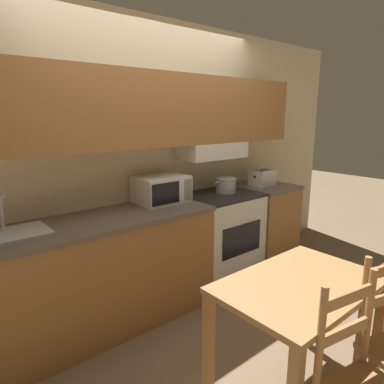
{
  "coord_description": "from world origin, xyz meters",
  "views": [
    {
      "loc": [
        -1.74,
        -2.71,
        1.69
      ],
      "look_at": [
        0.05,
        -0.56,
        1.06
      ],
      "focal_mm": 32.0,
      "sensor_mm": 36.0,
      "label": 1
    }
  ],
  "objects": [
    {
      "name": "stove_range",
      "position": [
        0.65,
        -0.3,
        0.46
      ],
      "size": [
        0.76,
        0.6,
        0.91
      ],
      "color": "white",
      "rests_on": "ground_plane"
    },
    {
      "name": "ground_plane",
      "position": [
        0.0,
        0.0,
        0.0
      ],
      "size": [
        16.0,
        16.0,
        0.0
      ],
      "primitive_type": "plane",
      "color": "#7F664C"
    },
    {
      "name": "wall_back",
      "position": [
        0.02,
        -0.07,
        1.49
      ],
      "size": [
        5.67,
        0.38,
        2.55
      ],
      "color": "beige",
      "rests_on": "ground_plane"
    },
    {
      "name": "lower_counter_main",
      "position": [
        -0.69,
        -0.31,
        0.46
      ],
      "size": [
        1.91,
        0.64,
        0.91
      ],
      "color": "#A36B38",
      "rests_on": "ground_plane"
    },
    {
      "name": "sink_basin",
      "position": [
        -1.31,
        -0.31,
        0.93
      ],
      "size": [
        0.5,
        0.34,
        0.28
      ],
      "color": "#B7BABF",
      "rests_on": "lower_counter_main"
    },
    {
      "name": "toaster",
      "position": [
        1.3,
        -0.3,
        1.0
      ],
      "size": [
        0.26,
        0.21,
        0.18
      ],
      "color": "white",
      "rests_on": "lower_counter_right_stub"
    },
    {
      "name": "lower_counter_right_stub",
      "position": [
        1.34,
        -0.31,
        0.46
      ],
      "size": [
        0.61,
        0.64,
        0.91
      ],
      "color": "#A36B38",
      "rests_on": "ground_plane"
    },
    {
      "name": "microwave",
      "position": [
        -0.01,
        -0.19,
        1.03
      ],
      "size": [
        0.46,
        0.35,
        0.24
      ],
      "color": "white",
      "rests_on": "lower_counter_main"
    },
    {
      "name": "cooking_pot",
      "position": [
        0.73,
        -0.29,
        0.99
      ],
      "size": [
        0.3,
        0.22,
        0.15
      ],
      "color": "#B7BABF",
      "rests_on": "stove_range"
    },
    {
      "name": "dining_table",
      "position": [
        -0.06,
        -1.7,
        0.62
      ],
      "size": [
        1.01,
        0.66,
        0.73
      ],
      "color": "#B27F4C",
      "rests_on": "ground_plane"
    }
  ]
}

